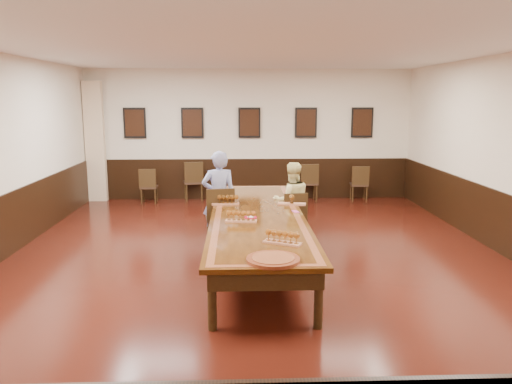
{
  "coord_description": "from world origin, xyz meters",
  "views": [
    {
      "loc": [
        -0.29,
        -7.42,
        2.49
      ],
      "look_at": [
        0.0,
        0.5,
        1.0
      ],
      "focal_mm": 35.0,
      "sensor_mm": 36.0,
      "label": 1
    }
  ],
  "objects_px": {
    "spare_chair_b": "(193,181)",
    "conference_table": "(257,223)",
    "chair_man": "(220,215)",
    "spare_chair_a": "(149,186)",
    "spare_chair_d": "(359,183)",
    "chair_woman": "(293,216)",
    "carved_platter": "(273,259)",
    "person_woman": "(292,201)",
    "spare_chair_c": "(308,182)",
    "person_man": "(219,197)"
  },
  "relations": [
    {
      "from": "spare_chair_b",
      "to": "conference_table",
      "type": "xyz_separation_m",
      "value": [
        1.4,
        -4.81,
        0.12
      ]
    },
    {
      "from": "person_woman",
      "to": "person_man",
      "type": "bearing_deg",
      "value": -2.15
    },
    {
      "from": "person_man",
      "to": "spare_chair_c",
      "type": "bearing_deg",
      "value": -126.77
    },
    {
      "from": "spare_chair_c",
      "to": "person_woman",
      "type": "distance_m",
      "value": 3.55
    },
    {
      "from": "chair_woman",
      "to": "carved_platter",
      "type": "bearing_deg",
      "value": 71.32
    },
    {
      "from": "chair_man",
      "to": "carved_platter",
      "type": "distance_m",
      "value": 3.29
    },
    {
      "from": "spare_chair_b",
      "to": "person_man",
      "type": "relative_size",
      "value": 0.6
    },
    {
      "from": "spare_chair_a",
      "to": "person_woman",
      "type": "relative_size",
      "value": 0.61
    },
    {
      "from": "chair_man",
      "to": "carved_platter",
      "type": "xyz_separation_m",
      "value": [
        0.69,
        -3.21,
        0.27
      ]
    },
    {
      "from": "spare_chair_c",
      "to": "conference_table",
      "type": "height_order",
      "value": "spare_chair_c"
    },
    {
      "from": "spare_chair_c",
      "to": "person_woman",
      "type": "bearing_deg",
      "value": 75.23
    },
    {
      "from": "chair_woman",
      "to": "person_woman",
      "type": "height_order",
      "value": "person_woman"
    },
    {
      "from": "spare_chair_a",
      "to": "spare_chair_d",
      "type": "xyz_separation_m",
      "value": [
        5.12,
        0.07,
        0.01
      ]
    },
    {
      "from": "spare_chair_a",
      "to": "conference_table",
      "type": "bearing_deg",
      "value": 117.25
    },
    {
      "from": "spare_chair_b",
      "to": "spare_chair_c",
      "type": "xyz_separation_m",
      "value": [
        2.85,
        -0.15,
        -0.02
      ]
    },
    {
      "from": "spare_chair_b",
      "to": "person_woman",
      "type": "bearing_deg",
      "value": 108.16
    },
    {
      "from": "conference_table",
      "to": "person_woman",
      "type": "bearing_deg",
      "value": 61.45
    },
    {
      "from": "chair_woman",
      "to": "person_woman",
      "type": "xyz_separation_m",
      "value": [
        -0.01,
        0.09,
        0.25
      ]
    },
    {
      "from": "spare_chair_d",
      "to": "person_woman",
      "type": "height_order",
      "value": "person_woman"
    },
    {
      "from": "spare_chair_d",
      "to": "person_woman",
      "type": "relative_size",
      "value": 0.63
    },
    {
      "from": "person_woman",
      "to": "spare_chair_d",
      "type": "bearing_deg",
      "value": -129.99
    },
    {
      "from": "spare_chair_c",
      "to": "spare_chair_d",
      "type": "bearing_deg",
      "value": 173.01
    },
    {
      "from": "spare_chair_b",
      "to": "conference_table",
      "type": "bearing_deg",
      "value": 94.61
    },
    {
      "from": "spare_chair_a",
      "to": "spare_chair_c",
      "type": "bearing_deg",
      "value": -178.58
    },
    {
      "from": "spare_chair_a",
      "to": "spare_chair_b",
      "type": "bearing_deg",
      "value": -163.46
    },
    {
      "from": "chair_woman",
      "to": "spare_chair_a",
      "type": "xyz_separation_m",
      "value": [
        -3.11,
        3.36,
        -0.02
      ]
    },
    {
      "from": "spare_chair_b",
      "to": "person_man",
      "type": "distance_m",
      "value": 3.84
    },
    {
      "from": "chair_woman",
      "to": "spare_chair_c",
      "type": "xyz_separation_m",
      "value": [
        0.77,
        3.54,
        0.02
      ]
    },
    {
      "from": "chair_man",
      "to": "spare_chair_c",
      "type": "xyz_separation_m",
      "value": [
        2.06,
        3.71,
        -0.04
      ]
    },
    {
      "from": "spare_chair_a",
      "to": "spare_chair_d",
      "type": "relative_size",
      "value": 0.97
    },
    {
      "from": "spare_chair_a",
      "to": "conference_table",
      "type": "relative_size",
      "value": 0.17
    },
    {
      "from": "chair_man",
      "to": "spare_chair_d",
      "type": "relative_size",
      "value": 1.15
    },
    {
      "from": "spare_chair_c",
      "to": "conference_table",
      "type": "distance_m",
      "value": 4.89
    },
    {
      "from": "spare_chair_b",
      "to": "person_man",
      "type": "height_order",
      "value": "person_man"
    },
    {
      "from": "spare_chair_b",
      "to": "spare_chair_d",
      "type": "height_order",
      "value": "spare_chair_b"
    },
    {
      "from": "spare_chair_a",
      "to": "chair_man",
      "type": "bearing_deg",
      "value": 116.13
    },
    {
      "from": "conference_table",
      "to": "carved_platter",
      "type": "xyz_separation_m",
      "value": [
        0.09,
        -2.25,
        0.16
      ]
    },
    {
      "from": "spare_chair_b",
      "to": "person_woman",
      "type": "xyz_separation_m",
      "value": [
        2.06,
        -3.6,
        0.21
      ]
    },
    {
      "from": "person_woman",
      "to": "spare_chair_b",
      "type": "bearing_deg",
      "value": -68.96
    },
    {
      "from": "chair_man",
      "to": "conference_table",
      "type": "relative_size",
      "value": 0.2
    },
    {
      "from": "spare_chair_a",
      "to": "person_man",
      "type": "bearing_deg",
      "value": 116.69
    },
    {
      "from": "chair_man",
      "to": "spare_chair_a",
      "type": "bearing_deg",
      "value": -69.47
    },
    {
      "from": "spare_chair_a",
      "to": "person_woman",
      "type": "bearing_deg",
      "value": 132.16
    },
    {
      "from": "spare_chair_b",
      "to": "chair_man",
      "type": "bearing_deg",
      "value": 90.01
    },
    {
      "from": "chair_man",
      "to": "chair_woman",
      "type": "distance_m",
      "value": 1.29
    },
    {
      "from": "chair_woman",
      "to": "spare_chair_b",
      "type": "height_order",
      "value": "spare_chair_b"
    },
    {
      "from": "chair_man",
      "to": "spare_chair_a",
      "type": "distance_m",
      "value": 3.97
    },
    {
      "from": "spare_chair_d",
      "to": "carved_platter",
      "type": "xyz_separation_m",
      "value": [
        -2.6,
        -6.8,
        0.33
      ]
    },
    {
      "from": "person_woman",
      "to": "chair_man",
      "type": "bearing_deg",
      "value": 2.63
    },
    {
      "from": "spare_chair_b",
      "to": "spare_chair_a",
      "type": "bearing_deg",
      "value": 6.19
    }
  ]
}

